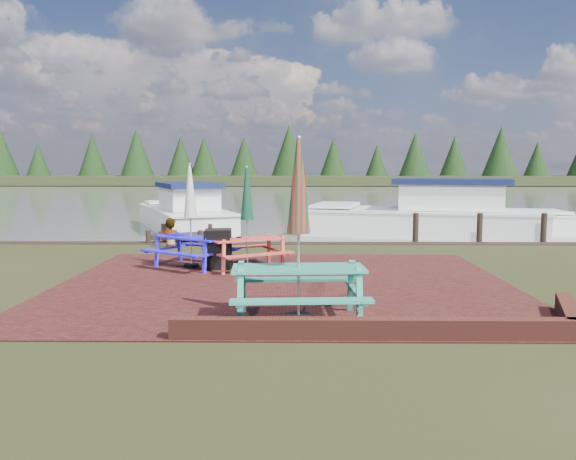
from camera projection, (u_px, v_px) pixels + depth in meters
The scene contains 13 objects.
ground at pixel (283, 296), 10.24m from camera, with size 120.00×120.00×0.00m, color black.
paving at pixel (285, 284), 11.23m from camera, with size 9.00×7.50×0.02m, color #381211.
brick_wall at pixel (434, 326), 7.80m from camera, with size 6.21×1.79×0.30m.
water at pixel (293, 195), 47.00m from camera, with size 120.00×60.00×0.02m, color #44423A.
far_treeline at pixel (293, 159), 75.44m from camera, with size 120.00×10.00×8.10m.
picnic_table_teal at pixel (298, 259), 8.45m from camera, with size 2.09×1.88×2.77m.
picnic_table_red at pixel (247, 234), 12.85m from camera, with size 2.20×2.12×2.34m.
picnic_table_blue at pixel (191, 232), 12.99m from camera, with size 2.29×2.24×2.40m.
chalkboard at pixel (218, 249), 12.67m from camera, with size 0.61×0.62×0.94m.
jetty at pixel (198, 225), 21.47m from camera, with size 1.76×9.08×1.00m.
boat_jetty at pixel (185, 215), 22.21m from camera, with size 5.15×7.67×2.11m.
boat_near at pixel (427, 218), 20.51m from camera, with size 9.03×5.05×2.32m.
person at pixel (170, 218), 16.23m from camera, with size 0.63×0.41×1.72m, color gray.
Camera 1 is at (0.21, -10.04, 2.35)m, focal length 35.00 mm.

